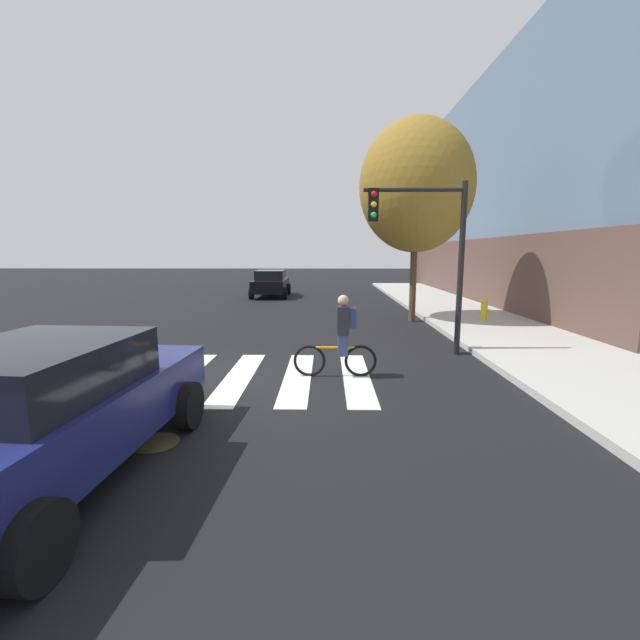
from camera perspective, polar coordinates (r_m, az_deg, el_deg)
name	(u,v)px	position (r m, az deg, el deg)	size (l,w,h in m)	color
ground_plane	(236,377)	(8.87, -11.31, -7.58)	(120.00, 120.00, 0.00)	black
crosswalk_stripes	(239,377)	(8.86, -10.92, -7.56)	(5.37, 3.64, 0.01)	silver
manhole_cover	(155,442)	(6.28, -21.52, -15.19)	(0.64, 0.64, 0.01)	#473D1E
sedan_near	(47,411)	(5.56, -33.14, -10.27)	(2.39, 4.71, 1.59)	navy
sedan_mid	(271,283)	(24.59, -6.69, 5.01)	(2.13, 4.44, 1.52)	black
cyclist	(341,336)	(8.54, 2.91, -2.23)	(1.71, 0.36, 1.69)	black
traffic_light_near	(428,239)	(10.62, 14.44, 10.66)	(2.47, 0.28, 4.20)	black
fire_hydrant	(484,310)	(15.88, 21.41, 1.29)	(0.33, 0.22, 0.78)	gold
street_tree_near	(416,186)	(15.93, 12.95, 17.28)	(4.03, 4.03, 7.17)	#4C3823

